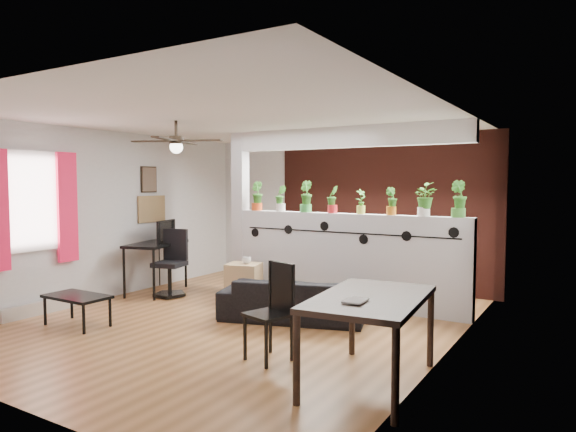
{
  "coord_description": "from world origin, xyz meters",
  "views": [
    {
      "loc": [
        3.94,
        -5.28,
        1.8
      ],
      "look_at": [
        0.36,
        0.6,
        1.35
      ],
      "focal_mm": 32.0,
      "sensor_mm": 36.0,
      "label": 1
    }
  ],
  "objects_px": {
    "potted_plant_6": "(424,198)",
    "cube_shelf": "(244,283)",
    "potted_plant_3": "(333,199)",
    "coffee_table": "(77,298)",
    "potted_plant_4": "(361,201)",
    "folding_chair": "(275,302)",
    "office_chair": "(172,267)",
    "sofa": "(293,300)",
    "cup": "(246,260)",
    "potted_plant_0": "(257,195)",
    "ceiling_fan": "(176,143)",
    "potted_plant_5": "(391,200)",
    "potted_plant_1": "(281,198)",
    "potted_plant_7": "(459,198)",
    "potted_plant_2": "(306,195)",
    "computer_desk": "(156,247)",
    "dining_table": "(370,305)"
  },
  "relations": [
    {
      "from": "potted_plant_6",
      "to": "cube_shelf",
      "type": "distance_m",
      "value": 2.91
    },
    {
      "from": "potted_plant_3",
      "to": "coffee_table",
      "type": "bearing_deg",
      "value": -128.83
    },
    {
      "from": "potted_plant_4",
      "to": "folding_chair",
      "type": "bearing_deg",
      "value": -87.18
    },
    {
      "from": "potted_plant_6",
      "to": "office_chair",
      "type": "relative_size",
      "value": 0.43
    },
    {
      "from": "sofa",
      "to": "cup",
      "type": "distance_m",
      "value": 1.25
    },
    {
      "from": "potted_plant_0",
      "to": "office_chair",
      "type": "distance_m",
      "value": 1.77
    },
    {
      "from": "potted_plant_0",
      "to": "ceiling_fan",
      "type": "bearing_deg",
      "value": -90.64
    },
    {
      "from": "ceiling_fan",
      "to": "potted_plant_5",
      "type": "xyz_separation_m",
      "value": [
        2.28,
        1.8,
        -0.76
      ]
    },
    {
      "from": "potted_plant_1",
      "to": "cup",
      "type": "relative_size",
      "value": 3.04
    },
    {
      "from": "potted_plant_3",
      "to": "coffee_table",
      "type": "relative_size",
      "value": 0.48
    },
    {
      "from": "cup",
      "to": "potted_plant_7",
      "type": "bearing_deg",
      "value": 11.79
    },
    {
      "from": "potted_plant_3",
      "to": "sofa",
      "type": "xyz_separation_m",
      "value": [
        -0.03,
        -1.08,
        -1.3
      ]
    },
    {
      "from": "potted_plant_2",
      "to": "cup",
      "type": "xyz_separation_m",
      "value": [
        -0.67,
        -0.61,
        -0.96
      ]
    },
    {
      "from": "potted_plant_5",
      "to": "potted_plant_6",
      "type": "bearing_deg",
      "value": 0.0
    },
    {
      "from": "potted_plant_2",
      "to": "potted_plant_4",
      "type": "xyz_separation_m",
      "value": [
        0.9,
        0.0,
        -0.06
      ]
    },
    {
      "from": "potted_plant_1",
      "to": "folding_chair",
      "type": "xyz_separation_m",
      "value": [
        1.47,
        -2.45,
        -0.98
      ]
    },
    {
      "from": "potted_plant_5",
      "to": "office_chair",
      "type": "distance_m",
      "value": 3.59
    },
    {
      "from": "computer_desk",
      "to": "ceiling_fan",
      "type": "bearing_deg",
      "value": -34.98
    },
    {
      "from": "sofa",
      "to": "potted_plant_5",
      "type": "bearing_deg",
      "value": -148.23
    },
    {
      "from": "office_chair",
      "to": "potted_plant_6",
      "type": "bearing_deg",
      "value": 13.0
    },
    {
      "from": "sofa",
      "to": "folding_chair",
      "type": "xyz_separation_m",
      "value": [
        0.6,
        -1.37,
        0.32
      ]
    },
    {
      "from": "potted_plant_6",
      "to": "potted_plant_7",
      "type": "xyz_separation_m",
      "value": [
        0.45,
        0.0,
        0.02
      ]
    },
    {
      "from": "potted_plant_0",
      "to": "folding_chair",
      "type": "xyz_separation_m",
      "value": [
        1.93,
        -2.45,
        -1.02
      ]
    },
    {
      "from": "potted_plant_4",
      "to": "computer_desk",
      "type": "xyz_separation_m",
      "value": [
        -3.25,
        -0.81,
        -0.8
      ]
    },
    {
      "from": "potted_plant_0",
      "to": "coffee_table",
      "type": "relative_size",
      "value": 0.56
    },
    {
      "from": "dining_table",
      "to": "ceiling_fan",
      "type": "bearing_deg",
      "value": 165.82
    },
    {
      "from": "potted_plant_1",
      "to": "computer_desk",
      "type": "distance_m",
      "value": 2.21
    },
    {
      "from": "potted_plant_1",
      "to": "potted_plant_6",
      "type": "relative_size",
      "value": 0.9
    },
    {
      "from": "potted_plant_1",
      "to": "potted_plant_5",
      "type": "bearing_deg",
      "value": 0.0
    },
    {
      "from": "cube_shelf",
      "to": "coffee_table",
      "type": "height_order",
      "value": "cube_shelf"
    },
    {
      "from": "potted_plant_5",
      "to": "folding_chair",
      "type": "relative_size",
      "value": 0.39
    },
    {
      "from": "potted_plant_3",
      "to": "office_chair",
      "type": "xyz_separation_m",
      "value": [
        -2.4,
        -0.87,
        -1.11
      ]
    },
    {
      "from": "potted_plant_0",
      "to": "coffee_table",
      "type": "bearing_deg",
      "value": -107.21
    },
    {
      "from": "ceiling_fan",
      "to": "folding_chair",
      "type": "relative_size",
      "value": 1.21
    },
    {
      "from": "potted_plant_5",
      "to": "coffee_table",
      "type": "distance_m",
      "value": 4.31
    },
    {
      "from": "computer_desk",
      "to": "cube_shelf",
      "type": "bearing_deg",
      "value": 6.84
    },
    {
      "from": "potted_plant_7",
      "to": "ceiling_fan",
      "type": "bearing_deg",
      "value": -150.49
    },
    {
      "from": "potted_plant_2",
      "to": "potted_plant_6",
      "type": "distance_m",
      "value": 1.81
    },
    {
      "from": "potted_plant_0",
      "to": "potted_plant_3",
      "type": "relative_size",
      "value": 1.17
    },
    {
      "from": "computer_desk",
      "to": "office_chair",
      "type": "xyz_separation_m",
      "value": [
        0.4,
        -0.06,
        -0.29
      ]
    },
    {
      "from": "potted_plant_6",
      "to": "computer_desk",
      "type": "height_order",
      "value": "potted_plant_6"
    },
    {
      "from": "potted_plant_0",
      "to": "potted_plant_4",
      "type": "xyz_separation_m",
      "value": [
        1.81,
        0.0,
        -0.06
      ]
    },
    {
      "from": "office_chair",
      "to": "sofa",
      "type": "bearing_deg",
      "value": -5.26
    },
    {
      "from": "potted_plant_3",
      "to": "computer_desk",
      "type": "relative_size",
      "value": 0.32
    },
    {
      "from": "computer_desk",
      "to": "potted_plant_4",
      "type": "bearing_deg",
      "value": 13.94
    },
    {
      "from": "potted_plant_1",
      "to": "folding_chair",
      "type": "distance_m",
      "value": 3.02
    },
    {
      "from": "ceiling_fan",
      "to": "potted_plant_3",
      "type": "relative_size",
      "value": 2.97
    },
    {
      "from": "potted_plant_5",
      "to": "computer_desk",
      "type": "xyz_separation_m",
      "value": [
        -3.7,
        -0.81,
        -0.81
      ]
    },
    {
      "from": "potted_plant_6",
      "to": "sofa",
      "type": "xyz_separation_m",
      "value": [
        -1.39,
        -1.08,
        -1.33
      ]
    },
    {
      "from": "ceiling_fan",
      "to": "coffee_table",
      "type": "distance_m",
      "value": 2.33
    }
  ]
}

